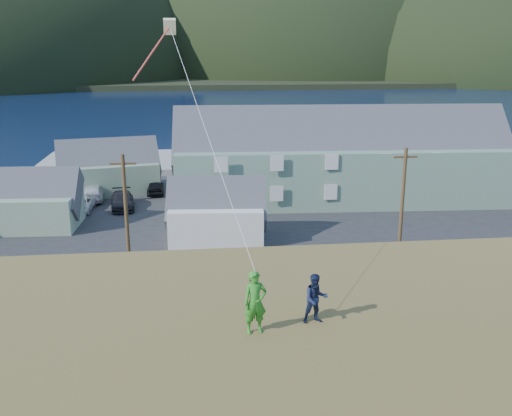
{
  "coord_description": "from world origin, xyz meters",
  "views": [
    {
      "loc": [
        0.35,
        -33.9,
        14.92
      ],
      "look_at": [
        2.74,
        -12.42,
        8.8
      ],
      "focal_mm": 40.0,
      "sensor_mm": 36.0,
      "label": 1
    }
  ],
  "objects": [
    {
      "name": "far_shore",
      "position": [
        0.0,
        330.0,
        1.0
      ],
      "size": [
        900.0,
        320.0,
        2.0
      ],
      "primitive_type": "cube",
      "color": "black",
      "rests_on": "ground"
    },
    {
      "name": "kite_flyer_green",
      "position": [
        1.92,
        -19.53,
        8.11
      ],
      "size": [
        0.73,
        0.55,
        1.82
      ],
      "primitive_type": "imported",
      "rotation": [
        0.0,
        0.0,
        0.19
      ],
      "color": "#2C8724",
      "rests_on": "hillside"
    },
    {
      "name": "ground",
      "position": [
        0.0,
        0.0,
        0.0
      ],
      "size": [
        900.0,
        900.0,
        0.0
      ],
      "primitive_type": "plane",
      "color": "#0A1638",
      "rests_on": "ground"
    },
    {
      "name": "kite_flyer_navy",
      "position": [
        3.72,
        -19.13,
        7.94
      ],
      "size": [
        0.77,
        0.62,
        1.49
      ],
      "primitive_type": "imported",
      "rotation": [
        0.0,
        0.0,
        0.09
      ],
      "color": "#172040",
      "rests_on": "hillside"
    },
    {
      "name": "parked_cars",
      "position": [
        -9.1,
        21.59,
        0.86
      ],
      "size": [
        25.97,
        12.31,
        1.57
      ],
      "color": "navy",
      "rests_on": "waterfront_lot"
    },
    {
      "name": "kite_rig",
      "position": [
        -0.44,
        -11.9,
        15.39
      ],
      "size": [
        1.79,
        4.21,
        10.62
      ],
      "color": "beige",
      "rests_on": "ground"
    },
    {
      "name": "wharf",
      "position": [
        -6.0,
        40.0,
        0.45
      ],
      "size": [
        26.0,
        14.0,
        0.9
      ],
      "primitive_type": "cube",
      "color": "gray",
      "rests_on": "ground"
    },
    {
      "name": "far_hills",
      "position": [
        35.59,
        279.38,
        2.0
      ],
      "size": [
        760.0,
        265.0,
        143.0
      ],
      "color": "black",
      "rests_on": "ground"
    },
    {
      "name": "lodge",
      "position": [
        14.73,
        20.17,
        4.4
      ],
      "size": [
        32.89,
        10.68,
        11.43
      ],
      "rotation": [
        0.0,
        0.0,
        -0.05
      ],
      "color": "gray",
      "rests_on": "waterfront_lot"
    },
    {
      "name": "waterfront_lot",
      "position": [
        0.0,
        17.0,
        0.06
      ],
      "size": [
        72.0,
        36.0,
        0.12
      ],
      "primitive_type": "cube",
      "color": "#28282B",
      "rests_on": "ground"
    },
    {
      "name": "shed_palegreen_far",
      "position": [
        -8.54,
        26.11,
        2.67
      ],
      "size": [
        11.31,
        7.81,
        6.96
      ],
      "rotation": [
        0.0,
        0.0,
        0.2
      ],
      "color": "gray",
      "rests_on": "waterfront_lot"
    },
    {
      "name": "shed_palegreen_near",
      "position": [
        -13.63,
        14.28,
        2.36
      ],
      "size": [
        8.83,
        5.78,
        6.22
      ],
      "rotation": [
        0.0,
        0.0,
        -0.05
      ],
      "color": "gray",
      "rests_on": "waterfront_lot"
    },
    {
      "name": "shed_white",
      "position": [
        2.03,
        9.32,
        2.38
      ],
      "size": [
        8.1,
        5.7,
        6.16
      ],
      "rotation": [
        0.0,
        0.0,
        -0.08
      ],
      "color": "white",
      "rests_on": "waterfront_lot"
    },
    {
      "name": "utility_poles",
      "position": [
        -2.53,
        1.5,
        4.54
      ],
      "size": [
        30.35,
        0.24,
        9.54
      ],
      "color": "#47331E",
      "rests_on": "waterfront_lot"
    },
    {
      "name": "grass_strip",
      "position": [
        0.0,
        -2.0,
        0.05
      ],
      "size": [
        110.0,
        8.0,
        0.1
      ],
      "primitive_type": "cube",
      "color": "#4C3D19",
      "rests_on": "ground"
    }
  ]
}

